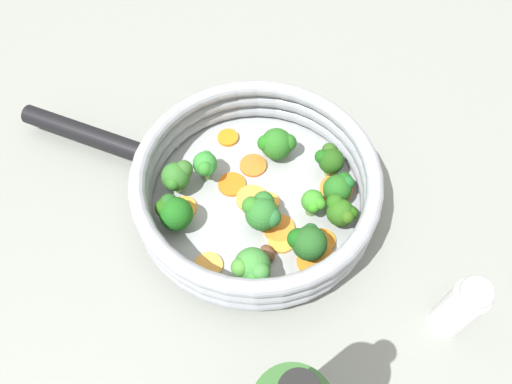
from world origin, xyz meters
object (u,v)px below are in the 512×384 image
Objects in this scene: carrot_slice_1 at (336,189)px; broccoli_floret_1 at (277,144)px; carrot_slice_2 at (282,241)px; broccoli_floret_4 at (253,268)px; carrot_slice_7 at (232,184)px; carrot_slice_9 at (209,265)px; mushroom_piece_0 at (267,253)px; skillet at (256,201)px; broccoli_floret_6 at (174,212)px; carrot_slice_6 at (253,165)px; broccoli_floret_10 at (339,187)px; salt_shaker at (462,306)px; carrot_slice_8 at (323,240)px; carrot_slice_5 at (268,202)px; broccoli_floret_3 at (308,242)px; carrot_slice_0 at (316,260)px; broccoli_floret_8 at (262,212)px; carrot_slice_10 at (226,138)px; broccoli_floret_9 at (329,158)px; broccoli_floret_7 at (313,203)px; broccoli_floret_0 at (177,176)px; carrot_slice_3 at (279,228)px; broccoli_floret_5 at (341,211)px; broccoli_floret_2 at (205,165)px; carrot_slice_11 at (184,208)px; carrot_slice_4 at (252,199)px.

broccoli_floret_1 is (0.08, 0.05, 0.02)m from carrot_slice_1.
broccoli_floret_4 is (-0.03, 0.05, 0.03)m from carrot_slice_2.
carrot_slice_1 reaches higher than carrot_slice_7.
carrot_slice_9 is 1.53× the size of mushroom_piece_0.
carrot_slice_7 is (0.03, 0.02, 0.01)m from skillet.
carrot_slice_6 is at bearing -69.67° from broccoli_floret_6.
broccoli_floret_10 is at bearing -111.30° from skillet.
broccoli_floret_4 reaches higher than carrot_slice_1.
broccoli_floret_1 reaches higher than carrot_slice_1.
carrot_slice_7 is 0.87× the size of broccoli_floret_10.
salt_shaker is at bearing -167.97° from carrot_slice_1.
carrot_slice_8 is 0.93× the size of carrot_slice_9.
broccoli_floret_3 is (-0.08, -0.01, 0.03)m from carrot_slice_5.
carrot_slice_0 is 1.49× the size of carrot_slice_8.
carrot_slice_5 is 0.81× the size of carrot_slice_6.
broccoli_floret_8 reaches higher than carrot_slice_9.
carrot_slice_6 and carrot_slice_10 have the same top height.
broccoli_floret_4 reaches higher than broccoli_floret_9.
broccoli_floret_3 is 1.30× the size of broccoli_floret_7.
broccoli_floret_0 is 0.14m from broccoli_floret_1.
carrot_slice_3 is 0.80× the size of broccoli_floret_8.
carrot_slice_10 is at bearing 25.83° from broccoli_floret_5.
broccoli_floret_7 is at bearing -123.87° from broccoli_floret_0.
broccoli_floret_2 is at bearing 23.90° from carrot_slice_2.
carrot_slice_3 is 0.05m from broccoli_floret_3.
salt_shaker is at bearing -136.46° from carrot_slice_11.
carrot_slice_10 is 0.54× the size of broccoli_floret_3.
carrot_slice_5 is 0.11m from broccoli_floret_4.
broccoli_floret_3 is (-0.20, -0.03, 0.03)m from carrot_slice_10.
broccoli_floret_7 is (-0.03, -0.05, 0.02)m from carrot_slice_5.
carrot_slice_4 is 0.97× the size of broccoli_floret_10.
broccoli_floret_10 is at bearing 156.87° from carrot_slice_1.
carrot_slice_6 is 0.79× the size of broccoli_floret_2.
carrot_slice_7 and carrot_slice_9 have the same top height.
carrot_slice_6 is at bearing -64.66° from carrot_slice_7.
broccoli_floret_10 reaches higher than carrot_slice_6.
broccoli_floret_1 is (0.10, -0.04, 0.02)m from carrot_slice_3.
salt_shaker is (-0.16, -0.14, 0.04)m from carrot_slice_2.
carrot_slice_2 is 0.04m from broccoli_floret_8.
broccoli_floret_2 is at bearing 28.75° from carrot_slice_3.
carrot_slice_8 is 1.11× the size of carrot_slice_10.
broccoli_floret_9 is 0.23m from salt_shaker.
broccoli_floret_10 is (-0.04, 0.01, -0.00)m from broccoli_floret_9.
broccoli_floret_8 reaches higher than broccoli_floret_1.
broccoli_floret_2 is at bearing 24.74° from broccoli_floret_8.
broccoli_floret_4 is at bearing 56.27° from salt_shaker.
broccoli_floret_2 reaches higher than carrot_slice_2.
carrot_slice_7 is at bearing 2.15° from mushroom_piece_0.
broccoli_floret_2 reaches higher than carrot_slice_8.
carrot_slice_9 is 0.71× the size of broccoli_floret_0.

